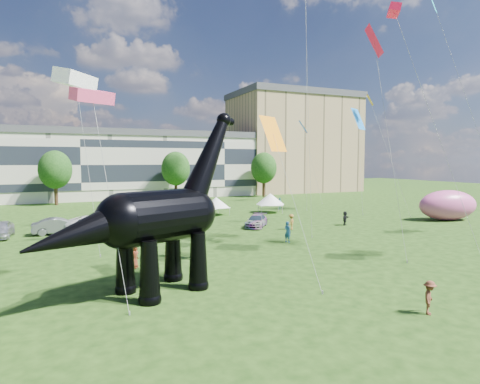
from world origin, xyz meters
name	(u,v)px	position (x,y,z in m)	size (l,w,h in m)	color
ground	(279,294)	(0.00, 0.00, 0.00)	(220.00, 220.00, 0.00)	#16330C
terrace_row	(80,167)	(-8.00, 62.00, 6.00)	(78.00, 11.00, 12.00)	beige
apartment_block	(293,145)	(40.00, 65.00, 11.00)	(28.00, 18.00, 22.00)	tan
tree_mid_left	(55,167)	(-12.00, 53.00, 6.29)	(5.20, 5.20, 9.44)	#382314
tree_mid_right	(176,166)	(8.00, 53.00, 6.29)	(5.20, 5.20, 9.44)	#382314
tree_far_right	(264,165)	(26.00, 53.00, 6.29)	(5.20, 5.20, 9.44)	#382314
dinosaur_sculpture	(153,221)	(-6.21, 2.98, 4.04)	(12.74, 6.79, 10.69)	black
car_silver	(1,229)	(-16.27, 24.60, 0.80)	(1.89, 4.71, 1.60)	silver
car_grey	(59,226)	(-11.25, 24.54, 0.81)	(1.72, 4.92, 1.62)	slate
car_white	(96,223)	(-7.78, 24.65, 0.84)	(2.78, 6.03, 1.67)	silver
car_dark	(257,221)	(8.59, 20.45, 0.67)	(1.88, 4.63, 1.34)	#595960
gazebo_near	(216,202)	(7.87, 31.31, 1.69)	(4.30, 4.30, 2.40)	white
gazebo_far	(270,199)	(15.60, 30.53, 1.91)	(4.91, 4.91, 2.72)	white
inflatable_pink	(448,205)	(32.18, 15.62, 1.85)	(7.39, 3.69, 3.69)	#DF569D
visitors	(202,231)	(0.81, 15.80, 0.83)	(46.86, 39.81, 1.89)	brown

